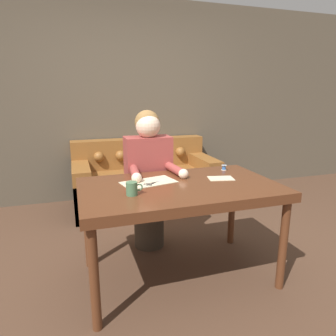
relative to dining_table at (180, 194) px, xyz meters
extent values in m
plane|color=#4C3323|center=(-0.01, 0.05, -0.69)|extent=(16.00, 16.00, 0.00)
cube|color=brown|center=(-0.01, 2.10, 0.61)|extent=(8.00, 0.06, 2.60)
cube|color=#562D19|center=(0.00, 0.00, 0.04)|extent=(1.45, 0.86, 0.07)
cylinder|color=#562D19|center=(-0.67, -0.37, -0.34)|extent=(0.06, 0.06, 0.69)
cylinder|color=#562D19|center=(0.67, -0.37, -0.34)|extent=(0.06, 0.06, 0.69)
cylinder|color=#562D19|center=(-0.67, 0.37, -0.34)|extent=(0.06, 0.06, 0.69)
cylinder|color=#562D19|center=(0.67, 0.37, -0.34)|extent=(0.06, 0.06, 0.69)
cube|color=brown|center=(0.12, 1.61, -0.47)|extent=(1.77, 0.88, 0.44)
cube|color=brown|center=(0.12, 1.94, -0.05)|extent=(1.77, 0.22, 0.38)
cube|color=brown|center=(-0.67, 1.61, -0.39)|extent=(0.20, 0.88, 0.60)
cube|color=brown|center=(0.90, 1.61, -0.39)|extent=(0.20, 0.88, 0.60)
sphere|color=brown|center=(-0.43, 1.81, -0.05)|extent=(0.13, 0.13, 0.13)
sphere|color=brown|center=(-0.16, 1.81, -0.05)|extent=(0.13, 0.13, 0.13)
sphere|color=brown|center=(0.12, 1.81, -0.05)|extent=(0.13, 0.13, 0.13)
sphere|color=brown|center=(0.39, 1.81, -0.05)|extent=(0.13, 0.13, 0.13)
sphere|color=brown|center=(0.67, 1.81, -0.05)|extent=(0.13, 0.13, 0.13)
cube|color=white|center=(0.51, 1.50, -0.24)|extent=(0.26, 0.23, 0.00)
cylinder|color=#33281E|center=(-0.10, 0.56, -0.45)|extent=(0.28, 0.28, 0.48)
cube|color=#993D38|center=(-0.10, 0.56, 0.08)|extent=(0.41, 0.22, 0.56)
sphere|color=beige|center=(-0.10, 0.54, 0.45)|extent=(0.21, 0.21, 0.21)
sphere|color=olive|center=(-0.10, 0.57, 0.48)|extent=(0.22, 0.22, 0.22)
cylinder|color=#993D38|center=(-0.27, 0.30, 0.11)|extent=(0.11, 0.31, 0.07)
sphere|color=beige|center=(-0.29, 0.15, 0.11)|extent=(0.08, 0.08, 0.08)
cylinder|color=#993D38|center=(0.07, 0.30, 0.11)|extent=(0.10, 0.30, 0.07)
sphere|color=beige|center=(0.09, 0.15, 0.11)|extent=(0.08, 0.08, 0.08)
cube|color=beige|center=(-0.20, 0.13, 0.08)|extent=(0.44, 0.30, 0.00)
cube|color=beige|center=(0.37, 0.05, 0.08)|extent=(0.22, 0.17, 0.00)
cube|color=silver|center=(-0.10, 0.14, 0.08)|extent=(0.11, 0.09, 0.00)
cube|color=black|center=(-0.19, 0.07, 0.08)|extent=(0.07, 0.06, 0.00)
torus|color=black|center=(-0.22, 0.05, 0.08)|extent=(0.04, 0.04, 0.01)
cube|color=silver|center=(-0.09, 0.12, 0.08)|extent=(0.13, 0.05, 0.00)
cube|color=black|center=(-0.19, 0.09, 0.08)|extent=(0.08, 0.04, 0.00)
torus|color=black|center=(-0.23, 0.07, 0.08)|extent=(0.04, 0.04, 0.01)
cylinder|color=silver|center=(-0.15, 0.10, 0.08)|extent=(0.01, 0.01, 0.01)
cylinder|color=#47704C|center=(-0.38, -0.12, 0.12)|extent=(0.08, 0.08, 0.09)
torus|color=#47704C|center=(-0.33, -0.12, 0.12)|extent=(0.05, 0.01, 0.05)
cylinder|color=#3366B2|center=(0.52, 0.29, 0.10)|extent=(0.03, 0.03, 0.04)
cylinder|color=beige|center=(0.52, 0.29, 0.12)|extent=(0.04, 0.04, 0.00)
cylinder|color=beige|center=(0.52, 0.29, 0.08)|extent=(0.04, 0.04, 0.00)
camera|label=1|loc=(-0.73, -1.98, 0.73)|focal=32.00mm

